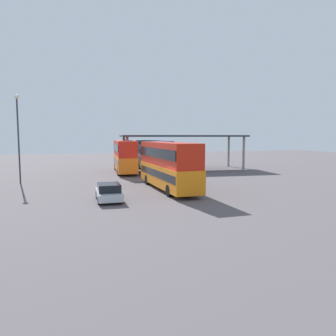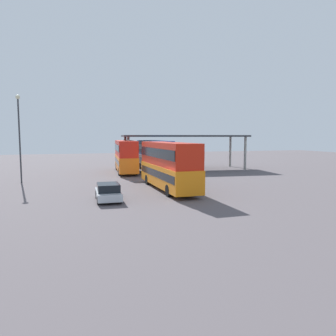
{
  "view_description": "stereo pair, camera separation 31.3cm",
  "coord_description": "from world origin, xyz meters",
  "px_view_note": "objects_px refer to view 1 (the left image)",
  "views": [
    {
      "loc": [
        -9.19,
        -23.87,
        4.94
      ],
      "look_at": [
        0.06,
        4.19,
        2.0
      ],
      "focal_mm": 34.34,
      "sensor_mm": 36.0,
      "label": 1
    },
    {
      "loc": [
        -8.89,
        -23.97,
        4.94
      ],
      "look_at": [
        0.06,
        4.19,
        2.0
      ],
      "focal_mm": 34.34,
      "sensor_mm": 36.0,
      "label": 2
    }
  ],
  "objects_px": {
    "double_decker_near_canopy": "(125,155)",
    "double_decker_mid_row": "(153,155)",
    "parked_hatchback": "(109,192)",
    "lamppost_tall": "(18,129)",
    "double_decker_main": "(168,164)"
  },
  "relations": [
    {
      "from": "parked_hatchback",
      "to": "double_decker_near_canopy",
      "type": "distance_m",
      "value": 19.66
    },
    {
      "from": "double_decker_mid_row",
      "to": "lamppost_tall",
      "type": "bearing_deg",
      "value": 111.79
    },
    {
      "from": "parked_hatchback",
      "to": "double_decker_near_canopy",
      "type": "height_order",
      "value": "double_decker_near_canopy"
    },
    {
      "from": "double_decker_near_canopy",
      "to": "lamppost_tall",
      "type": "bearing_deg",
      "value": 124.88
    },
    {
      "from": "parked_hatchback",
      "to": "double_decker_mid_row",
      "type": "distance_m",
      "value": 21.07
    },
    {
      "from": "double_decker_main",
      "to": "double_decker_mid_row",
      "type": "xyz_separation_m",
      "value": [
        2.84,
        15.39,
        -0.02
      ]
    },
    {
      "from": "double_decker_main",
      "to": "parked_hatchback",
      "type": "relative_size",
      "value": 2.81
    },
    {
      "from": "double_decker_mid_row",
      "to": "lamppost_tall",
      "type": "height_order",
      "value": "lamppost_tall"
    },
    {
      "from": "double_decker_main",
      "to": "double_decker_near_canopy",
      "type": "relative_size",
      "value": 1.01
    },
    {
      "from": "double_decker_main",
      "to": "lamppost_tall",
      "type": "xyz_separation_m",
      "value": [
        -13.53,
        8.46,
        3.25
      ]
    },
    {
      "from": "parked_hatchback",
      "to": "double_decker_main",
      "type": "bearing_deg",
      "value": -56.06
    },
    {
      "from": "double_decker_near_canopy",
      "to": "double_decker_mid_row",
      "type": "relative_size",
      "value": 1.03
    },
    {
      "from": "double_decker_near_canopy",
      "to": "double_decker_mid_row",
      "type": "bearing_deg",
      "value": -83.24
    },
    {
      "from": "double_decker_main",
      "to": "lamppost_tall",
      "type": "distance_m",
      "value": 16.28
    },
    {
      "from": "parked_hatchback",
      "to": "lamppost_tall",
      "type": "bearing_deg",
      "value": 34.22
    }
  ]
}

